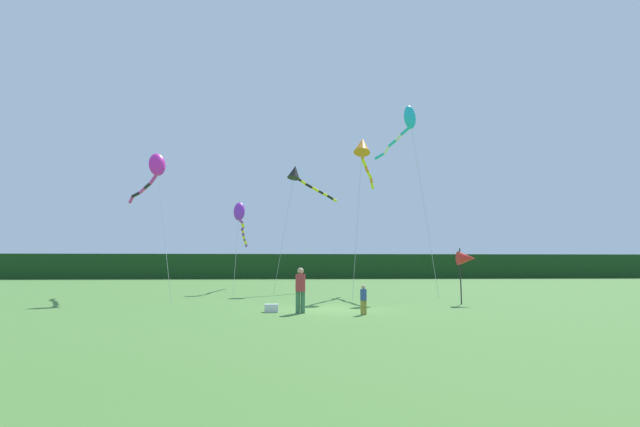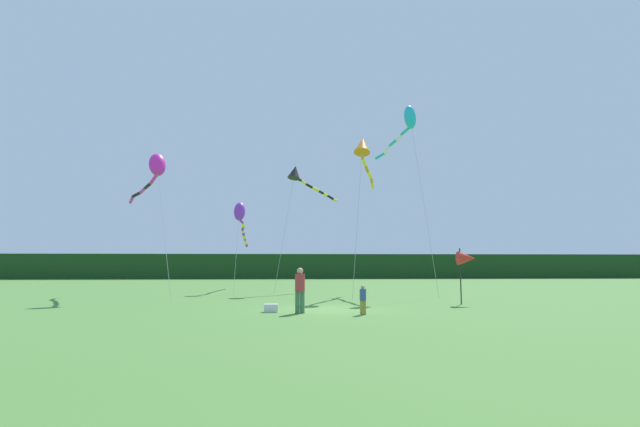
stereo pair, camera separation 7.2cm
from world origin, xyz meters
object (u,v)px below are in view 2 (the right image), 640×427
object	(u,v)px
person_child	(363,298)
kite_purple	(241,218)
person_adult	(300,288)
kite_cyan	(407,122)
kite_magenta	(154,170)
kite_black	(299,176)
cooler_box	(271,308)
banner_flag_pole	(467,259)
kite_orange	(363,150)

from	to	relation	value
person_child	kite_purple	distance (m)	18.15
person_adult	person_child	distance (m)	2.61
kite_cyan	kite_magenta	world-z (taller)	kite_cyan
kite_black	person_child	bearing A→B (deg)	-81.58
cooler_box	banner_flag_pole	size ratio (longest dim) A/B	0.20
cooler_box	kite_magenta	bearing A→B (deg)	131.46
kite_black	kite_orange	bearing A→B (deg)	-50.38
banner_flag_pole	kite_magenta	xyz separation A→B (m)	(-17.21, 5.25, 5.42)
kite_magenta	kite_orange	size ratio (longest dim) A/B	0.85
kite_cyan	person_child	bearing A→B (deg)	-112.97
person_adult	kite_magenta	xyz separation A→B (m)	(-8.71, 9.05, 6.66)
person_child	cooler_box	distance (m)	3.91
person_adult	kite_orange	distance (m)	13.59
person_adult	cooler_box	size ratio (longest dim) A/B	3.24
kite_purple	kite_orange	size ratio (longest dim) A/B	0.98
person_child	banner_flag_pole	world-z (taller)	banner_flag_pole
kite_cyan	kite_black	bearing A→B (deg)	153.23
kite_black	kite_orange	world-z (taller)	kite_orange
kite_purple	kite_magenta	size ratio (longest dim) A/B	1.15
person_child	kite_purple	bearing A→B (deg)	112.30
kite_cyan	kite_black	size ratio (longest dim) A/B	1.36
kite_magenta	kite_black	distance (m)	10.62
kite_purple	kite_magenta	xyz separation A→B (m)	(-4.57, -6.48, 2.23)
kite_purple	kite_cyan	xyz separation A→B (m)	(11.61, -4.45, 6.17)
kite_purple	cooler_box	bearing A→B (deg)	-78.86
cooler_box	kite_black	size ratio (longest dim) A/B	0.06
person_adult	kite_cyan	bearing A→B (deg)	56.00
person_adult	kite_orange	size ratio (longest dim) A/B	0.18
kite_orange	person_child	bearing A→B (deg)	-99.48
person_child	kite_black	size ratio (longest dim) A/B	0.13
cooler_box	kite_purple	xyz separation A→B (m)	(-2.95, 14.99, 5.29)
person_adult	kite_cyan	xyz separation A→B (m)	(7.47, 11.08, 10.60)
kite_magenta	kite_purple	bearing A→B (deg)	54.81
banner_flag_pole	kite_magenta	distance (m)	18.79
kite_cyan	kite_purple	bearing A→B (deg)	159.02
cooler_box	banner_flag_pole	bearing A→B (deg)	18.62
person_adult	cooler_box	bearing A→B (deg)	155.71
kite_cyan	kite_orange	bearing A→B (deg)	-159.28
person_adult	cooler_box	xyz separation A→B (m)	(-1.19, 0.54, -0.86)
person_child	kite_magenta	xyz separation A→B (m)	(-11.21, 9.71, 7.04)
banner_flag_pole	kite_purple	size ratio (longest dim) A/B	0.28
kite_cyan	kite_black	distance (m)	8.69
kite_cyan	kite_orange	world-z (taller)	kite_cyan
person_child	kite_purple	world-z (taller)	kite_purple
person_child	kite_orange	size ratio (longest dim) A/B	0.11
person_adult	kite_purple	bearing A→B (deg)	104.94
kite_magenta	banner_flag_pole	bearing A→B (deg)	-16.96
cooler_box	kite_cyan	world-z (taller)	kite_cyan
person_adult	kite_purple	distance (m)	16.67
kite_purple	kite_black	size ratio (longest dim) A/B	1.08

